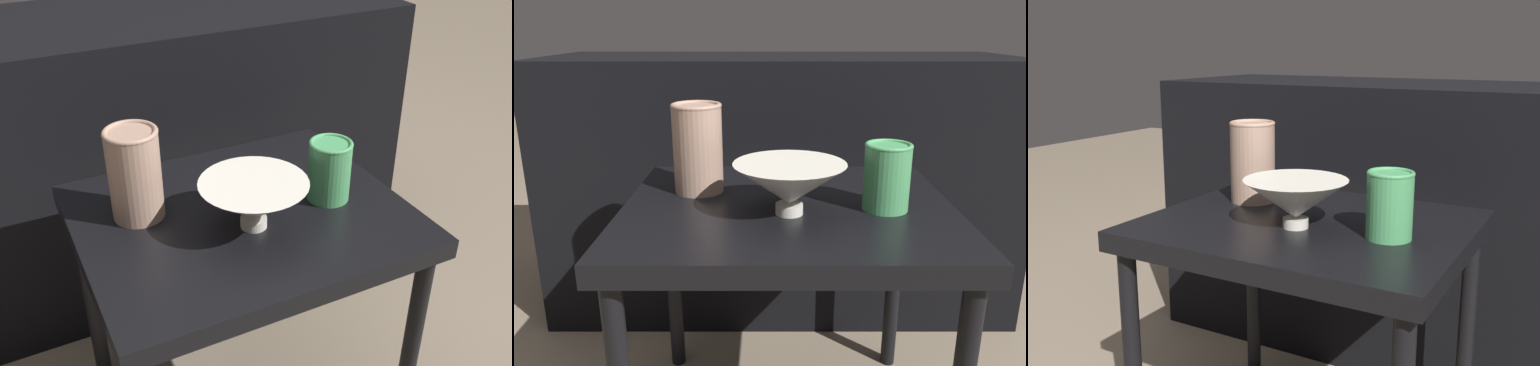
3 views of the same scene
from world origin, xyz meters
TOP-DOWN VIEW (x-y plane):
  - table at (0.00, 0.00)m, footprint 0.63×0.53m
  - couch_backdrop at (0.00, 0.61)m, footprint 1.38×0.50m
  - bowl at (0.00, -0.06)m, footprint 0.20×0.20m
  - vase_textured_left at (-0.18, 0.08)m, footprint 0.10×0.10m
  - vase_colorful_right at (0.18, -0.03)m, footprint 0.09×0.09m

SIDE VIEW (x-z plane):
  - couch_backdrop at x=0.00m, z-range 0.00..0.78m
  - table at x=0.00m, z-range 0.20..0.74m
  - bowl at x=0.00m, z-range 0.54..0.64m
  - vase_colorful_right at x=0.18m, z-range 0.54..0.66m
  - vase_textured_left at x=-0.18m, z-range 0.54..0.72m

